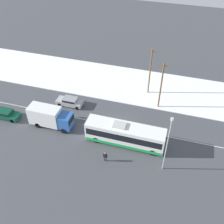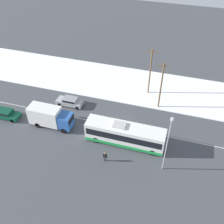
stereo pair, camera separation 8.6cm
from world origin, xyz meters
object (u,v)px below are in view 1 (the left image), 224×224
at_px(streetlamp, 167,142).
at_px(utility_pole_roadside, 161,85).
at_px(pedestrian_at_stop, 105,156).
at_px(city_bus, 125,134).
at_px(sedan_car, 70,101).
at_px(box_truck, 50,117).
at_px(parked_car_near_truck, 5,114).
at_px(utility_pole_snowlot, 150,71).

distance_m(streetlamp, utility_pole_roadside, 12.25).
bearing_deg(pedestrian_at_stop, city_bus, 67.23).
height_order(sedan_car, streetlamp, streetlamp).
height_order(city_bus, pedestrian_at_stop, city_bus).
relative_size(pedestrian_at_stop, streetlamp, 0.24).
height_order(box_truck, streetlamp, streetlamp).
bearing_deg(city_bus, utility_pole_roadside, 70.59).
xyz_separation_m(parked_car_near_truck, utility_pole_roadside, (22.98, 9.63, 3.63)).
height_order(city_bus, streetlamp, streetlamp).
distance_m(sedan_car, streetlamp, 19.21).
xyz_separation_m(box_truck, utility_pole_roadside, (15.19, 9.22, 2.62)).
relative_size(sedan_car, streetlamp, 0.66).
xyz_separation_m(city_bus, pedestrian_at_stop, (-1.68, -4.00, -0.64)).
relative_size(pedestrian_at_stop, utility_pole_snowlot, 0.19).
bearing_deg(streetlamp, box_truck, 171.18).
bearing_deg(sedan_car, parked_car_near_truck, 34.49).
xyz_separation_m(sedan_car, streetlamp, (16.98, -8.24, 3.61)).
distance_m(sedan_car, utility_pole_roadside, 15.32).
relative_size(box_truck, streetlamp, 0.99).
bearing_deg(utility_pole_snowlot, utility_pole_roadside, -55.47).
bearing_deg(sedan_car, box_truck, 81.84).
xyz_separation_m(parked_car_near_truck, pedestrian_at_stop, (17.96, -3.88, 0.23)).
xyz_separation_m(streetlamp, utility_pole_snowlot, (-4.98, 15.47, 0.15)).
distance_m(box_truck, parked_car_near_truck, 7.87).
distance_m(city_bus, pedestrian_at_stop, 4.38).
distance_m(city_bus, utility_pole_roadside, 10.45).
bearing_deg(pedestrian_at_stop, utility_pole_roadside, 69.58).
height_order(box_truck, utility_pole_roadside, utility_pole_roadside).
distance_m(sedan_car, utility_pole_snowlot, 14.50).
xyz_separation_m(sedan_car, utility_pole_roadside, (14.41, 3.73, 3.65)).
xyz_separation_m(box_truck, utility_pole_snowlot, (12.79, 12.71, 2.73)).
distance_m(parked_car_near_truck, utility_pole_roadside, 25.18).
distance_m(box_truck, utility_pole_roadside, 17.96).
bearing_deg(parked_car_near_truck, city_bus, 0.35).
distance_m(city_bus, box_truck, 11.85).
bearing_deg(city_bus, sedan_car, 152.43).
height_order(sedan_car, pedestrian_at_stop, pedestrian_at_stop).
distance_m(city_bus, sedan_car, 12.50).
bearing_deg(pedestrian_at_stop, parked_car_near_truck, 167.82).
relative_size(pedestrian_at_stop, utility_pole_roadside, 0.20).
bearing_deg(parked_car_near_truck, sedan_car, 34.49).
xyz_separation_m(pedestrian_at_stop, streetlamp, (7.60, 1.53, 3.37)).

